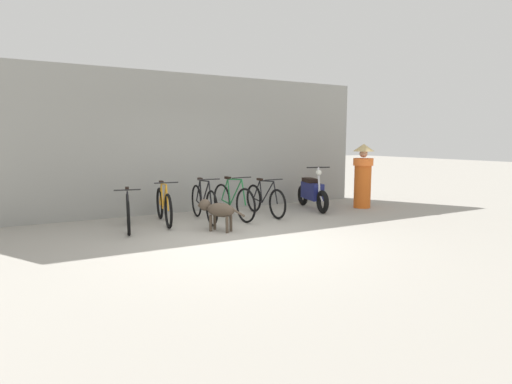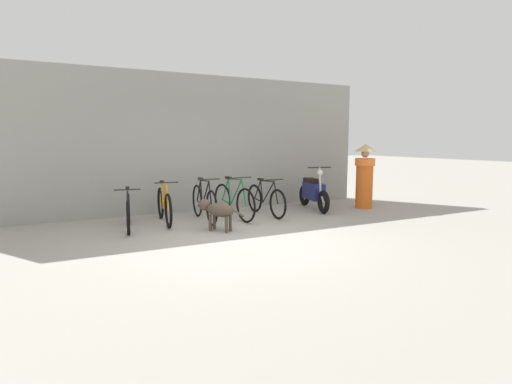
# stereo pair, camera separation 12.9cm
# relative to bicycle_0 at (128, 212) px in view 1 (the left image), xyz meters

# --- Properties ---
(ground_plane) EXTENTS (60.00, 60.00, 0.00)m
(ground_plane) POSITION_rel_bicycle_0_xyz_m (1.49, -1.69, -0.33)
(ground_plane) COLOR #9E998E
(shop_wall_back) EXTENTS (9.74, 0.20, 3.21)m
(shop_wall_back) POSITION_rel_bicycle_0_xyz_m (1.49, 1.39, 1.28)
(shop_wall_back) COLOR gray
(shop_wall_back) RESTS_ON ground
(bicycle_0) EXTENTS (0.46, 1.68, 0.81)m
(bicycle_0) POSITION_rel_bicycle_0_xyz_m (0.00, 0.00, 0.00)
(bicycle_0) COLOR black
(bicycle_0) RESTS_ON ground
(bicycle_1) EXTENTS (0.46, 1.71, 0.88)m
(bicycle_1) POSITION_rel_bicycle_0_xyz_m (0.74, 0.21, 0.03)
(bicycle_1) COLOR black
(bicycle_1) RESTS_ON ground
(bicycle_2) EXTENTS (0.46, 1.78, 0.92)m
(bicycle_2) POSITION_rel_bicycle_0_xyz_m (1.55, 0.07, 0.05)
(bicycle_2) COLOR black
(bicycle_2) RESTS_ON ground
(bicycle_3) EXTENTS (0.46, 1.68, 0.93)m
(bicycle_3) POSITION_rel_bicycle_0_xyz_m (2.18, -0.03, 0.05)
(bicycle_3) COLOR black
(bicycle_3) RESTS_ON ground
(bicycle_4) EXTENTS (0.46, 1.67, 0.85)m
(bicycle_4) POSITION_rel_bicycle_0_xyz_m (2.99, 0.03, 0.02)
(bicycle_4) COLOR black
(bicycle_4) RESTS_ON ground
(motorcycle) EXTENTS (0.60, 1.74, 1.06)m
(motorcycle) POSITION_rel_bicycle_0_xyz_m (4.42, 0.21, 0.08)
(motorcycle) COLOR black
(motorcycle) RESTS_ON ground
(stray_dog) EXTENTS (0.68, 0.85, 0.58)m
(stray_dog) POSITION_rel_bicycle_0_xyz_m (1.44, -0.94, 0.07)
(stray_dog) COLOR #4C3F33
(stray_dog) RESTS_ON ground
(person_in_robes) EXTENTS (0.74, 0.74, 1.60)m
(person_in_robes) POSITION_rel_bicycle_0_xyz_m (5.67, -0.18, 0.52)
(person_in_robes) COLOR orange
(person_in_robes) RESTS_ON ground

